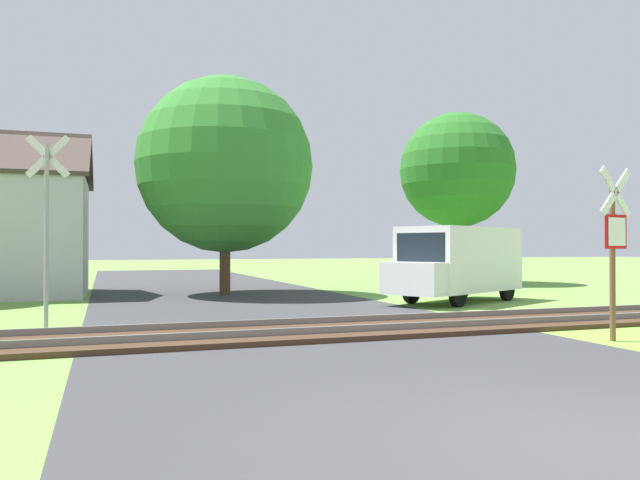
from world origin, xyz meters
The scene contains 8 objects.
ground_plane centered at (0.00, 0.00, 0.00)m, with size 160.00×160.00×0.00m, color #6B9942.
road_asphalt centered at (0.00, 2.00, 0.00)m, with size 8.40×80.00×0.01m, color #38383A.
rail_track centered at (0.00, 7.20, 0.06)m, with size 60.00×2.60×0.22m.
stop_sign_near centered at (4.67, 4.50, 1.75)m, with size 0.86×0.23×3.05m.
crossing_sign_far centered at (-4.86, 9.45, 2.24)m, with size 0.86×0.24×3.91m.
tree_far centered at (11.49, 20.71, 5.16)m, with size 5.24×5.24×7.80m.
tree_center centered at (0.22, 17.48, 4.51)m, with size 6.12×6.12×7.58m.
mail_truck centered at (6.22, 12.14, 1.24)m, with size 5.21×3.88×2.24m.
Camera 1 is at (-3.78, -4.11, 1.65)m, focal length 35.00 mm.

